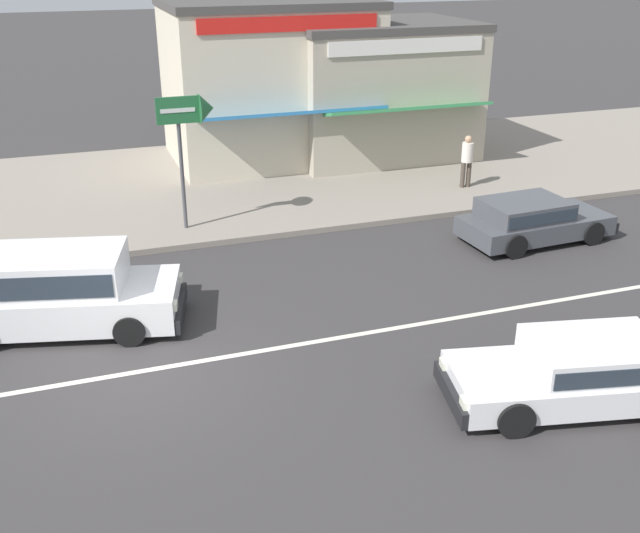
% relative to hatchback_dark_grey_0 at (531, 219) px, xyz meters
% --- Properties ---
extents(ground_plane, '(160.00, 160.00, 0.00)m').
position_rel_hatchback_dark_grey_0_xyz_m(ground_plane, '(-10.13, -3.19, -0.59)').
color(ground_plane, '#383535').
extents(lane_centre_stripe, '(50.40, 0.14, 0.01)m').
position_rel_hatchback_dark_grey_0_xyz_m(lane_centre_stripe, '(-10.13, -3.19, -0.59)').
color(lane_centre_stripe, silver).
rests_on(lane_centre_stripe, ground).
extents(kerb_strip, '(68.00, 10.00, 0.15)m').
position_rel_hatchback_dark_grey_0_xyz_m(kerb_strip, '(-10.13, 7.24, -0.51)').
color(kerb_strip, gray).
rests_on(kerb_strip, ground).
extents(hatchback_dark_grey_0, '(3.94, 1.96, 1.10)m').
position_rel_hatchback_dark_grey_0_xyz_m(hatchback_dark_grey_0, '(0.00, 0.00, 0.00)').
color(hatchback_dark_grey_0, '#47494F').
rests_on(hatchback_dark_grey_0, ground).
extents(hatchback_white_1, '(4.23, 2.43, 1.10)m').
position_rel_hatchback_dark_grey_0_xyz_m(hatchback_white_1, '(-3.42, -6.47, 0.00)').
color(hatchback_white_1, white).
rests_on(hatchback_white_1, ground).
extents(minivan_white_4, '(4.80, 2.83, 1.56)m').
position_rel_hatchback_dark_grey_0_xyz_m(minivan_white_4, '(-11.37, -0.95, 0.26)').
color(minivan_white_4, white).
rests_on(minivan_white_4, ground).
extents(arrow_signboard, '(1.42, 0.73, 3.43)m').
position_rel_hatchback_dark_grey_0_xyz_m(arrow_signboard, '(-7.61, 3.38, 2.45)').
color(arrow_signboard, '#4C4C51').
rests_on(arrow_signboard, kerb_strip).
extents(pedestrian_near_clock, '(0.34, 0.34, 1.58)m').
position_rel_hatchback_dark_grey_0_xyz_m(pedestrian_near_clock, '(0.48, 4.17, 0.48)').
color(pedestrian_near_clock, '#4C4238').
rests_on(pedestrian_near_clock, kerb_strip).
extents(shopfront_mid_block, '(6.20, 5.46, 4.44)m').
position_rel_hatchback_dark_grey_0_xyz_m(shopfront_mid_block, '(-0.53, 8.84, 1.79)').
color(shopfront_mid_block, '#B2A893').
rests_on(shopfront_mid_block, kerb_strip).
extents(shopfront_far_kios, '(6.63, 5.76, 5.16)m').
position_rel_hatchback_dark_grey_0_xyz_m(shopfront_far_kios, '(-4.13, 9.49, 2.15)').
color(shopfront_far_kios, beige).
rests_on(shopfront_far_kios, kerb_strip).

